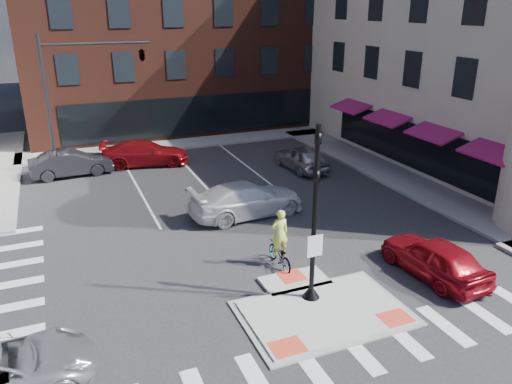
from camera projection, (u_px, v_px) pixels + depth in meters
name	position (u px, v px, depth m)	size (l,w,h in m)	color
ground	(316.00, 306.00, 16.65)	(120.00, 120.00, 0.00)	#28282B
refuge_island	(320.00, 309.00, 16.41)	(5.40, 4.65, 0.13)	gray
sidewalk_e	(396.00, 176.00, 29.14)	(3.00, 24.00, 0.15)	gray
sidewalk_n	(207.00, 140.00, 36.74)	(26.00, 3.00, 0.15)	gray
building_n	(170.00, 25.00, 42.68)	(24.40, 18.40, 15.50)	#4C2017
building_far_left	(73.00, 45.00, 58.48)	(10.00, 12.00, 10.00)	slate
building_far_right	(177.00, 33.00, 64.50)	(12.00, 12.00, 12.00)	brown
signal_pole	(314.00, 237.00, 16.17)	(0.60, 0.60, 5.98)	black
mast_arm_signal	(117.00, 64.00, 28.81)	(6.10, 2.24, 8.00)	black
red_sedan	(435.00, 258.00, 18.27)	(1.77, 4.39, 1.50)	maroon
white_pickup	(247.00, 199.00, 23.62)	(2.24, 5.51, 1.60)	silver
bg_car_dark	(71.00, 163.00, 29.14)	(1.62, 4.64, 1.53)	#2A292F
bg_car_silver	(301.00, 158.00, 30.26)	(1.74, 4.34, 1.48)	#9FA1A6
bg_car_red	(145.00, 153.00, 31.11)	(2.16, 5.30, 1.54)	maroon
cyclist	(279.00, 248.00, 18.95)	(0.69, 1.87, 2.33)	#3F3F44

